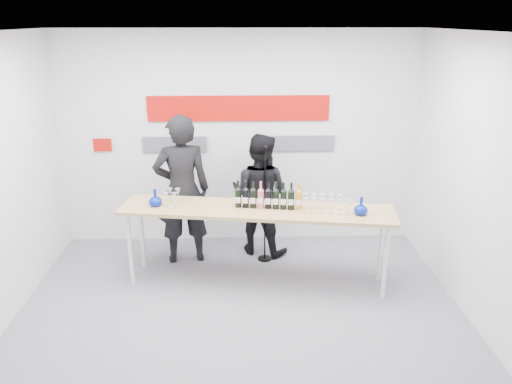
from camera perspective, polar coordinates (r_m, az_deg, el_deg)
ground at (r=5.78m, az=-1.77°, el=-13.45°), size 5.00×5.00×0.00m
back_wall at (r=7.05m, az=-1.97°, el=5.96°), size 5.00×0.04×3.00m
signage at (r=6.95m, az=-2.46°, el=8.36°), size 3.38×0.02×0.79m
tasting_table at (r=5.96m, az=0.03°, el=-2.54°), size 3.33×1.14×0.98m
wine_bottles at (r=5.89m, az=1.41°, el=-0.36°), size 0.80×0.19×0.33m
decanter_left at (r=6.10m, az=-11.45°, el=-0.60°), size 0.16×0.16×0.21m
decanter_right at (r=5.84m, az=11.92°, el=-1.55°), size 0.16×0.16×0.21m
glasses_left at (r=6.10m, az=-9.55°, el=-0.64°), size 0.19×0.24×0.18m
glasses_right at (r=5.86m, az=7.86°, el=-1.38°), size 0.56×0.30×0.18m
presenter_left at (r=6.57m, az=-8.44°, el=0.20°), size 0.80×0.60×2.00m
presenter_right at (r=6.80m, az=0.40°, el=-0.28°), size 1.01×0.91×1.69m
mic_stand at (r=6.68m, az=1.02°, el=-3.95°), size 0.19×0.19×1.60m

